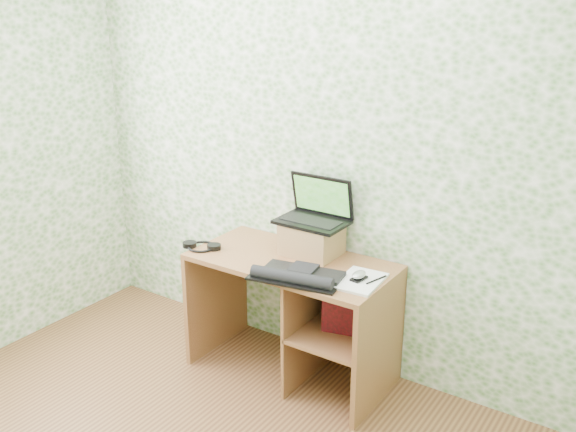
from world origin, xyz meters
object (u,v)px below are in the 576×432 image
Objects in this scene: desk at (305,303)px; laptop at (316,211)px; notepad at (360,281)px; keyboard at (298,275)px; riser at (312,239)px.

laptop is at bearing 101.15° from desk.
notepad is (0.43, -0.24, -0.25)m from laptop.
laptop is at bearing 146.59° from notepad.
notepad is at bearing -11.23° from desk.
laptop reaches higher than notepad.
desk is 0.55m from laptop.
notepad is at bearing -28.99° from laptop.
desk is 2.33× the size of keyboard.
laptop is 1.31× the size of notepad.
desk is 0.49m from notepad.
keyboard is at bearing -67.06° from desk.
laptop is (0.00, 0.04, 0.16)m from riser.
riser is 0.62× the size of keyboard.
keyboard is (0.13, -0.39, -0.23)m from laptop.
notepad is at bearing 17.40° from keyboard.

